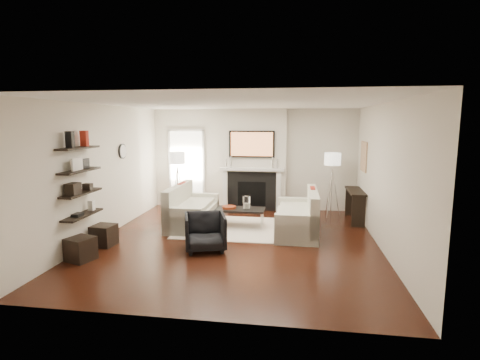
# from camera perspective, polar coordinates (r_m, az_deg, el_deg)

# --- Properties ---
(room_envelope) EXTENTS (6.00, 6.00, 6.00)m
(room_envelope) POSITION_cam_1_polar(r_m,az_deg,el_deg) (7.21, -0.70, 0.85)
(room_envelope) COLOR black
(room_envelope) RESTS_ON ground
(chimney_breast) EXTENTS (1.80, 0.25, 2.70)m
(chimney_breast) POSITION_cam_1_polar(r_m,az_deg,el_deg) (10.04, 1.90, 3.09)
(chimney_breast) COLOR silver
(chimney_breast) RESTS_ON floor
(fireplace_surround) EXTENTS (1.30, 0.02, 1.04)m
(fireplace_surround) POSITION_cam_1_polar(r_m,az_deg,el_deg) (10.02, 1.79, -1.72)
(fireplace_surround) COLOR black
(fireplace_surround) RESTS_ON floor
(firebox) EXTENTS (0.75, 0.02, 0.65)m
(firebox) POSITION_cam_1_polar(r_m,az_deg,el_deg) (10.03, 1.79, -2.12)
(firebox) COLOR black
(firebox) RESTS_ON floor
(mantel_pilaster_l) EXTENTS (0.12, 0.08, 1.10)m
(mantel_pilaster_l) POSITION_cam_1_polar(r_m,az_deg,el_deg) (10.09, -2.29, -1.47)
(mantel_pilaster_l) COLOR white
(mantel_pilaster_l) RESTS_ON floor
(mantel_pilaster_r) EXTENTS (0.12, 0.08, 1.10)m
(mantel_pilaster_r) POSITION_cam_1_polar(r_m,az_deg,el_deg) (9.93, 5.90, -1.68)
(mantel_pilaster_r) COLOR white
(mantel_pilaster_r) RESTS_ON floor
(mantel_shelf) EXTENTS (1.70, 0.18, 0.07)m
(mantel_shelf) POSITION_cam_1_polar(r_m,az_deg,el_deg) (9.88, 1.77, 1.65)
(mantel_shelf) COLOR white
(mantel_shelf) RESTS_ON chimney_breast
(tv_body) EXTENTS (1.20, 0.06, 0.70)m
(tv_body) POSITION_cam_1_polar(r_m,az_deg,el_deg) (9.84, 1.81, 5.49)
(tv_body) COLOR black
(tv_body) RESTS_ON chimney_breast
(tv_screen) EXTENTS (1.10, 0.00, 0.62)m
(tv_screen) POSITION_cam_1_polar(r_m,az_deg,el_deg) (9.81, 1.79, 5.48)
(tv_screen) COLOR #BF723F
(tv_screen) RESTS_ON tv_body
(candlestick_l_tall) EXTENTS (0.04, 0.04, 0.30)m
(candlestick_l_tall) POSITION_cam_1_polar(r_m,az_deg,el_deg) (9.95, -1.37, 2.78)
(candlestick_l_tall) COLOR silver
(candlestick_l_tall) RESTS_ON mantel_shelf
(candlestick_l_short) EXTENTS (0.04, 0.04, 0.24)m
(candlestick_l_short) POSITION_cam_1_polar(r_m,az_deg,el_deg) (9.97, -2.10, 2.62)
(candlestick_l_short) COLOR silver
(candlestick_l_short) RESTS_ON mantel_shelf
(candlestick_r_tall) EXTENTS (0.04, 0.04, 0.30)m
(candlestick_r_tall) POSITION_cam_1_polar(r_m,az_deg,el_deg) (9.82, 4.98, 2.67)
(candlestick_r_tall) COLOR silver
(candlestick_r_tall) RESTS_ON mantel_shelf
(candlestick_r_short) EXTENTS (0.04, 0.04, 0.24)m
(candlestick_r_short) POSITION_cam_1_polar(r_m,az_deg,el_deg) (9.82, 5.73, 2.48)
(candlestick_r_short) COLOR silver
(candlestick_r_short) RESTS_ON mantel_shelf
(hallway_panel) EXTENTS (0.90, 0.02, 2.10)m
(hallway_panel) POSITION_cam_1_polar(r_m,az_deg,el_deg) (10.54, -8.09, 1.64)
(hallway_panel) COLOR white
(hallway_panel) RESTS_ON floor
(door_trim_l) EXTENTS (0.06, 0.06, 2.16)m
(door_trim_l) POSITION_cam_1_polar(r_m,az_deg,el_deg) (10.67, -10.59, 1.66)
(door_trim_l) COLOR white
(door_trim_l) RESTS_ON floor
(door_trim_r) EXTENTS (0.06, 0.06, 2.16)m
(door_trim_r) POSITION_cam_1_polar(r_m,az_deg,el_deg) (10.40, -5.58, 1.58)
(door_trim_r) COLOR white
(door_trim_r) RESTS_ON floor
(door_trim_top) EXTENTS (1.02, 0.06, 0.06)m
(door_trim_top) POSITION_cam_1_polar(r_m,az_deg,el_deg) (10.44, -8.25, 7.51)
(door_trim_top) COLOR white
(door_trim_top) RESTS_ON wall_back
(rug) EXTENTS (2.60, 2.00, 0.01)m
(rug) POSITION_cam_1_polar(r_m,az_deg,el_deg) (8.43, -0.35, -7.31)
(rug) COLOR beige
(rug) RESTS_ON floor
(loveseat_left_base) EXTENTS (0.85, 1.80, 0.42)m
(loveseat_left_base) POSITION_cam_1_polar(r_m,az_deg,el_deg) (8.68, -7.19, -5.53)
(loveseat_left_base) COLOR beige
(loveseat_left_base) RESTS_ON floor
(loveseat_left_back) EXTENTS (0.18, 1.80, 0.80)m
(loveseat_left_back) POSITION_cam_1_polar(r_m,az_deg,el_deg) (8.70, -9.36, -3.40)
(loveseat_left_back) COLOR beige
(loveseat_left_back) RESTS_ON floor
(loveseat_left_arm_n) EXTENTS (0.85, 0.18, 0.60)m
(loveseat_left_arm_n) POSITION_cam_1_polar(r_m,az_deg,el_deg) (7.90, -8.78, -6.31)
(loveseat_left_arm_n) COLOR beige
(loveseat_left_arm_n) RESTS_ON floor
(loveseat_left_arm_s) EXTENTS (0.85, 0.18, 0.60)m
(loveseat_left_arm_s) POSITION_cam_1_polar(r_m,az_deg,el_deg) (9.42, -5.88, -3.80)
(loveseat_left_arm_s) COLOR beige
(loveseat_left_arm_s) RESTS_ON floor
(loveseat_left_cushion) EXTENTS (0.63, 1.44, 0.10)m
(loveseat_left_cushion) POSITION_cam_1_polar(r_m,az_deg,el_deg) (8.60, -6.90, -3.87)
(loveseat_left_cushion) COLOR beige
(loveseat_left_cushion) RESTS_ON loveseat_left_base
(pillow_left_orange) EXTENTS (0.10, 0.42, 0.42)m
(pillow_left_orange) POSITION_cam_1_polar(r_m,az_deg,el_deg) (8.94, -8.81, -1.73)
(pillow_left_orange) COLOR #9E2313
(pillow_left_orange) RESTS_ON loveseat_left_cushion
(pillow_left_charcoal) EXTENTS (0.10, 0.40, 0.40)m
(pillow_left_charcoal) POSITION_cam_1_polar(r_m,az_deg,el_deg) (8.38, -10.02, -2.53)
(pillow_left_charcoal) COLOR black
(pillow_left_charcoal) RESTS_ON loveseat_left_cushion
(loveseat_right_base) EXTENTS (0.85, 1.80, 0.42)m
(loveseat_right_base) POSITION_cam_1_polar(r_m,az_deg,el_deg) (8.13, 8.58, -6.53)
(loveseat_right_base) COLOR beige
(loveseat_right_base) RESTS_ON floor
(loveseat_right_back) EXTENTS (0.18, 1.80, 0.80)m
(loveseat_right_back) POSITION_cam_1_polar(r_m,az_deg,el_deg) (8.07, 11.02, -4.41)
(loveseat_right_back) COLOR beige
(loveseat_right_back) RESTS_ON floor
(loveseat_right_arm_n) EXTENTS (0.85, 0.18, 0.60)m
(loveseat_right_arm_n) POSITION_cam_1_polar(r_m,az_deg,el_deg) (7.33, 8.61, -7.51)
(loveseat_right_arm_n) COLOR beige
(loveseat_right_arm_n) RESTS_ON floor
(loveseat_right_arm_s) EXTENTS (0.85, 0.18, 0.60)m
(loveseat_right_arm_s) POSITION_cam_1_polar(r_m,az_deg,el_deg) (8.90, 8.59, -4.60)
(loveseat_right_arm_s) COLOR beige
(loveseat_right_arm_s) RESTS_ON floor
(loveseat_right_cushion) EXTENTS (0.63, 1.44, 0.10)m
(loveseat_right_cushion) POSITION_cam_1_polar(r_m,az_deg,el_deg) (8.07, 8.27, -4.74)
(loveseat_right_cushion) COLOR beige
(loveseat_right_cushion) RESTS_ON loveseat_right_base
(pillow_right_orange) EXTENTS (0.10, 0.42, 0.42)m
(pillow_right_orange) POSITION_cam_1_polar(r_m,az_deg,el_deg) (8.32, 10.97, -2.57)
(pillow_right_orange) COLOR #9E2313
(pillow_right_orange) RESTS_ON loveseat_right_cushion
(pillow_right_charcoal) EXTENTS (0.10, 0.40, 0.40)m
(pillow_right_charcoal) POSITION_cam_1_polar(r_m,az_deg,el_deg) (7.73, 11.16, -3.51)
(pillow_right_charcoal) COLOR black
(pillow_right_charcoal) RESTS_ON loveseat_right_cushion
(coffee_table) EXTENTS (1.10, 0.55, 0.04)m
(coffee_table) POSITION_cam_1_polar(r_m,az_deg,el_deg) (8.45, 0.00, -4.53)
(coffee_table) COLOR black
(coffee_table) RESTS_ON floor
(coffee_leg_nw) EXTENTS (0.02, 0.02, 0.38)m
(coffee_leg_nw) POSITION_cam_1_polar(r_m,az_deg,el_deg) (8.37, -3.62, -6.14)
(coffee_leg_nw) COLOR silver
(coffee_leg_nw) RESTS_ON floor
(coffee_leg_ne) EXTENTS (0.02, 0.02, 0.38)m
(coffee_leg_ne) POSITION_cam_1_polar(r_m,az_deg,el_deg) (8.23, 3.24, -6.41)
(coffee_leg_ne) COLOR silver
(coffee_leg_ne) RESTS_ON floor
(coffee_leg_sw) EXTENTS (0.02, 0.02, 0.38)m
(coffee_leg_sw) POSITION_cam_1_polar(r_m,az_deg,el_deg) (8.79, -3.03, -5.42)
(coffee_leg_sw) COLOR silver
(coffee_leg_sw) RESTS_ON floor
(coffee_leg_se) EXTENTS (0.02, 0.02, 0.38)m
(coffee_leg_se) POSITION_cam_1_polar(r_m,az_deg,el_deg) (8.65, 3.51, -5.65)
(coffee_leg_se) COLOR silver
(coffee_leg_se) RESTS_ON floor
(hurricane_glass) EXTENTS (0.17, 0.17, 0.30)m
(hurricane_glass) POSITION_cam_1_polar(r_m,az_deg,el_deg) (8.39, 1.02, -3.50)
(hurricane_glass) COLOR white
(hurricane_glass) RESTS_ON coffee_table
(hurricane_candle) EXTENTS (0.09, 0.09, 0.13)m
(hurricane_candle) POSITION_cam_1_polar(r_m,az_deg,el_deg) (8.41, 1.02, -3.93)
(hurricane_candle) COLOR white
(hurricane_candle) RESTS_ON coffee_table
(copper_bowl) EXTENTS (0.32, 0.32, 0.05)m
(copper_bowl) POSITION_cam_1_polar(r_m,az_deg,el_deg) (8.48, -1.67, -4.17)
(copper_bowl) COLOR #AA3C1C
(copper_bowl) RESTS_ON coffee_table
(armchair) EXTENTS (0.90, 0.87, 0.75)m
(armchair) POSITION_cam_1_polar(r_m,az_deg,el_deg) (6.99, -5.33, -7.61)
(armchair) COLOR black
(armchair) RESTS_ON floor
(lamp_left_post) EXTENTS (0.02, 0.02, 1.20)m
(lamp_left_post) POSITION_cam_1_polar(r_m,az_deg,el_deg) (9.80, -9.44, -1.59)
(lamp_left_post) COLOR silver
(lamp_left_post) RESTS_ON floor
(lamp_left_shade) EXTENTS (0.40, 0.40, 0.30)m
(lamp_left_shade) POSITION_cam_1_polar(r_m,az_deg,el_deg) (9.69, -9.57, 3.36)
(lamp_left_shade) COLOR white
(lamp_left_shade) RESTS_ON lamp_left_post
(lamp_left_leg_a) EXTENTS (0.25, 0.02, 1.23)m
(lamp_left_leg_a) POSITION_cam_1_polar(r_m,az_deg,el_deg) (9.77, -8.83, -1.61)
(lamp_left_leg_a) COLOR silver
(lamp_left_leg_a) RESTS_ON floor
(lamp_left_leg_b) EXTENTS (0.14, 0.22, 1.23)m
(lamp_left_leg_b) POSITION_cam_1_polar(r_m,az_deg,el_deg) (9.91, -9.58, -1.49)
(lamp_left_leg_b) COLOR silver
(lamp_left_leg_b) RESTS_ON floor
(lamp_left_leg_c) EXTENTS (0.14, 0.22, 1.23)m
(lamp_left_leg_c) POSITION_cam_1_polar(r_m,az_deg,el_deg) (9.73, -9.92, -1.68)
(lamp_left_leg_c) COLOR silver
(lamp_left_leg_c) RESTS_ON floor
(lamp_right_post) EXTENTS (0.02, 0.02, 1.20)m
(lamp_right_post) POSITION_cam_1_polar(r_m,az_deg,el_deg) (9.64, 13.75, -1.90)
(lamp_right_post) COLOR silver
(lamp_right_post) RESTS_ON floor
(lamp_right_shade) EXTENTS (0.40, 0.40, 0.30)m
(lamp_right_shade) POSITION_cam_1_polar(r_m,az_deg,el_deg) (9.52, 13.93, 3.13)
(lamp_right_shade) COLOR white
(lamp_right_shade) RESTS_ON lamp_right_post
(lamp_right_leg_a) EXTENTS (0.25, 0.02, 1.23)m
(lamp_right_leg_a) POSITION_cam_1_polar(r_m,az_deg,el_deg) (9.65, 14.40, -1.92)
(lamp_right_leg_a) COLOR silver
(lamp_right_leg_a) RESTS_ON floor
(lamp_right_leg_b) EXTENTS (0.14, 0.22, 1.23)m
(lamp_right_leg_b) POSITION_cam_1_polar(r_m,az_deg,el_deg) (9.73, 13.38, -1.80)
(lamp_right_leg_b) COLOR silver
(lamp_right_leg_b) RESTS_ON floor
(lamp_right_leg_c) EXTENTS (0.14, 0.22, 1.23)m
(lamp_right_leg_c) POSITION_cam_1_polar(r_m,az_deg,el_deg) (9.54, 13.47, -2.00)
(lamp_right_leg_c) COLOR silver
(lamp_right_leg_c) RESTS_ON floor
(console_top) EXTENTS (0.35, 1.20, 0.04)m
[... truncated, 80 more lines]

